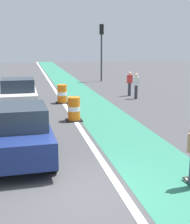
# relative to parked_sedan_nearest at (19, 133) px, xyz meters

# --- Properties ---
(ground_plane) EXTENTS (100.00, 100.00, 0.00)m
(ground_plane) POSITION_rel_parked_sedan_nearest_xyz_m (1.50, -2.57, -0.83)
(ground_plane) COLOR #424244
(bike_lane_strip) EXTENTS (2.50, 80.00, 0.01)m
(bike_lane_strip) POSITION_rel_parked_sedan_nearest_xyz_m (3.90, 9.43, -0.83)
(bike_lane_strip) COLOR #2D755B
(bike_lane_strip) RESTS_ON ground
(lane_divider_stripe) EXTENTS (0.20, 80.00, 0.01)m
(lane_divider_stripe) POSITION_rel_parked_sedan_nearest_xyz_m (2.40, 9.43, -0.83)
(lane_divider_stripe) COLOR silver
(lane_divider_stripe) RESTS_ON ground
(parked_sedan_nearest) EXTENTS (2.02, 4.16, 1.70)m
(parked_sedan_nearest) POSITION_rel_parked_sedan_nearest_xyz_m (0.00, 0.00, 0.00)
(parked_sedan_nearest) COLOR navy
(parked_sedan_nearest) RESTS_ON ground
(parked_sedan_second) EXTENTS (1.95, 4.12, 1.70)m
(parked_sedan_second) POSITION_rel_parked_sedan_nearest_xyz_m (-0.13, 7.23, 0.00)
(parked_sedan_second) COLOR silver
(parked_sedan_second) RESTS_ON ground
(traffic_barrel_front) EXTENTS (0.73, 0.73, 1.09)m
(traffic_barrel_front) POSITION_rel_parked_sedan_nearest_xyz_m (2.36, 4.39, -0.30)
(traffic_barrel_front) COLOR orange
(traffic_barrel_front) RESTS_ON ground
(traffic_barrel_mid) EXTENTS (0.73, 0.73, 1.09)m
(traffic_barrel_mid) POSITION_rel_parked_sedan_nearest_xyz_m (2.33, 8.75, -0.30)
(traffic_barrel_mid) COLOR orange
(traffic_barrel_mid) RESTS_ON ground
(traffic_light_corner) EXTENTS (0.41, 0.32, 5.10)m
(traffic_light_corner) POSITION_rel_parked_sedan_nearest_xyz_m (7.11, 18.53, 2.67)
(traffic_light_corner) COLOR #2D2D2D
(traffic_light_corner) RESTS_ON ground
(pedestrian_crossing) EXTENTS (0.34, 0.20, 1.61)m
(pedestrian_crossing) POSITION_rel_parked_sedan_nearest_xyz_m (7.04, 10.35, 0.03)
(pedestrian_crossing) COLOR #33333D
(pedestrian_crossing) RESTS_ON ground
(pedestrian_waiting) EXTENTS (0.34, 0.20, 1.61)m
(pedestrian_waiting) POSITION_rel_parked_sedan_nearest_xyz_m (7.06, 9.13, 0.03)
(pedestrian_waiting) COLOR #33333D
(pedestrian_waiting) RESTS_ON ground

